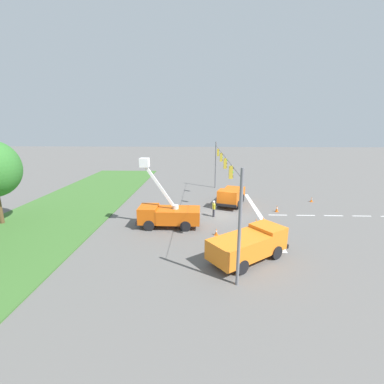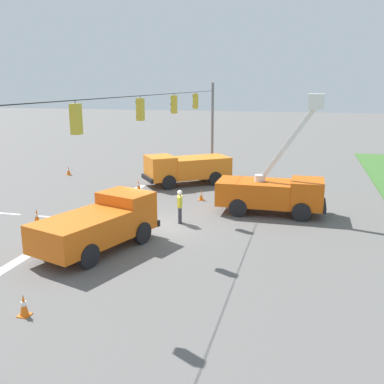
{
  "view_description": "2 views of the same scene",
  "coord_description": "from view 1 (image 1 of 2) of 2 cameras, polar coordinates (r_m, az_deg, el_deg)",
  "views": [
    {
      "loc": [
        -26.9,
        2.24,
        9.34
      ],
      "look_at": [
        -0.23,
        3.21,
        2.57
      ],
      "focal_mm": 24.0,
      "sensor_mm": 36.0,
      "label": 1
    },
    {
      "loc": [
        20.91,
        7.05,
        7.09
      ],
      "look_at": [
        0.38,
        1.8,
        1.99
      ],
      "focal_mm": 42.0,
      "sensor_mm": 36.0,
      "label": 2
    }
  ],
  "objects": [
    {
      "name": "utility_truck_support_near",
      "position": [
        31.97,
        8.72,
        -0.78
      ],
      "size": [
        6.35,
        4.15,
        2.22
      ],
      "color": "orange",
      "rests_on": "ground"
    },
    {
      "name": "traffic_cone_mid_left",
      "position": [
        36.37,
        25.02,
        -1.51
      ],
      "size": [
        0.36,
        0.36,
        0.65
      ],
      "color": "orange",
      "rests_on": "ground"
    },
    {
      "name": "ground_plane",
      "position": [
        28.56,
        6.5,
        -4.96
      ],
      "size": [
        200.0,
        200.0,
        0.0
      ],
      "primitive_type": "plane",
      "color": "#605E5B"
    },
    {
      "name": "signal_gantry",
      "position": [
        27.41,
        6.77,
        4.13
      ],
      "size": [
        26.2,
        0.33,
        7.2
      ],
      "color": "slate",
      "rests_on": "ground"
    },
    {
      "name": "traffic_cone_foreground_left",
      "position": [
        30.68,
        18.34,
        -3.52
      ],
      "size": [
        0.36,
        0.36,
        0.75
      ],
      "color": "orange",
      "rests_on": "ground"
    },
    {
      "name": "traffic_cone_near_bucket",
      "position": [
        23.14,
        5.41,
        -8.82
      ],
      "size": [
        0.36,
        0.36,
        0.64
      ],
      "color": "orange",
      "rests_on": "ground"
    },
    {
      "name": "utility_truck_support_far",
      "position": [
        19.17,
        12.56,
        -11.21
      ],
      "size": [
        5.58,
        6.35,
        2.17
      ],
      "color": "orange",
      "rests_on": "ground"
    },
    {
      "name": "grass_verge",
      "position": [
        32.53,
        -27.07,
        -3.98
      ],
      "size": [
        56.0,
        12.0,
        0.1
      ],
      "primitive_type": "cube",
      "color": "#3D6B2D",
      "rests_on": "ground"
    },
    {
      "name": "traffic_cone_far_left",
      "position": [
        25.68,
        14.04,
        -6.56
      ],
      "size": [
        0.36,
        0.36,
        0.82
      ],
      "color": "orange",
      "rests_on": "ground"
    },
    {
      "name": "utility_truck_bucket_lift",
      "position": [
        24.71,
        -5.38,
        -4.75
      ],
      "size": [
        2.5,
        5.95,
        6.61
      ],
      "color": "#D6560F",
      "rests_on": "ground"
    },
    {
      "name": "road_worker",
      "position": [
        27.5,
        4.86,
        -3.49
      ],
      "size": [
        0.64,
        0.32,
        1.77
      ],
      "color": "#383842",
      "rests_on": "ground"
    },
    {
      "name": "traffic_cone_lane_edge_a",
      "position": [
        22.47,
        18.15,
        -10.16
      ],
      "size": [
        0.36,
        0.36,
        0.69
      ],
      "color": "orange",
      "rests_on": "ground"
    },
    {
      "name": "traffic_cone_mid_right",
      "position": [
        37.95,
        7.27,
        0.41
      ],
      "size": [
        0.36,
        0.36,
        0.73
      ],
      "color": "orange",
      "rests_on": "ground"
    },
    {
      "name": "lane_markings",
      "position": [
        29.55,
        17.57,
        -4.88
      ],
      "size": [
        17.6,
        15.25,
        0.01
      ],
      "color": "silver",
      "rests_on": "ground"
    },
    {
      "name": "traffic_cone_lane_edge_b",
      "position": [
        26.8,
        15.6,
        -5.98
      ],
      "size": [
        0.36,
        0.36,
        0.67
      ],
      "color": "orange",
      "rests_on": "ground"
    }
  ]
}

